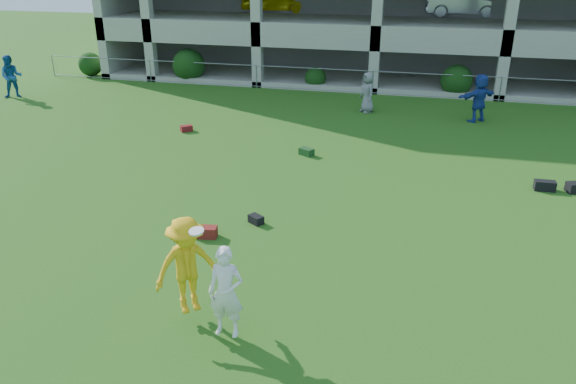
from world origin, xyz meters
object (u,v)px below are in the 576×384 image
(bystander_a, at_px, (11,77))
(crate_d, at_px, (573,188))
(frisbee_contest, at_px, (195,271))
(bystander_d, at_px, (479,98))
(bystander_c, at_px, (367,92))

(bystander_a, relative_size, crate_d, 5.81)
(bystander_a, distance_m, frisbee_contest, 21.42)
(bystander_d, xyz_separation_m, frisbee_contest, (-6.05, -15.82, 0.21))
(bystander_a, distance_m, crate_d, 24.72)
(bystander_a, distance_m, bystander_c, 17.01)
(crate_d, bearing_deg, bystander_c, 132.99)
(bystander_d, height_order, crate_d, bystander_d)
(crate_d, bearing_deg, bystander_d, 108.14)
(bystander_a, height_order, bystander_d, bystander_a)
(bystander_d, bearing_deg, frisbee_contest, 30.21)
(bystander_a, relative_size, frisbee_contest, 1.02)
(bystander_d, height_order, frisbee_contest, frisbee_contest)
(bystander_c, distance_m, bystander_d, 4.68)
(crate_d, xyz_separation_m, frisbee_contest, (-8.39, -8.67, 1.05))
(bystander_c, bearing_deg, bystander_d, 49.93)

